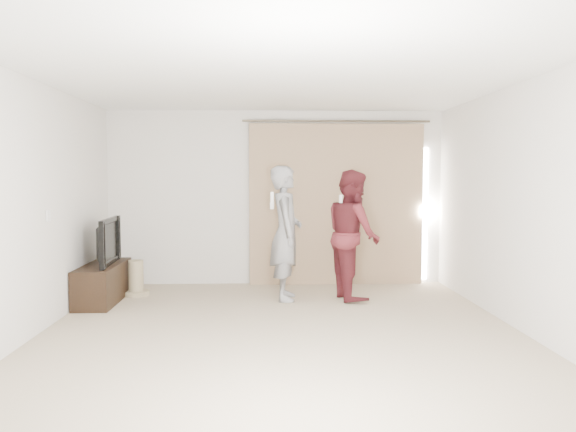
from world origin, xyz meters
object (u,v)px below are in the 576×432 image
(tv_console, at_px, (103,283))
(tv, at_px, (102,241))
(person_woman, at_px, (353,234))
(person_man, at_px, (286,233))

(tv_console, bearing_deg, tv, 0.00)
(tv_console, distance_m, person_woman, 3.32)
(person_man, bearing_deg, tv, -178.96)
(tv_console, relative_size, person_man, 0.72)
(tv_console, distance_m, tv, 0.54)
(tv_console, bearing_deg, person_man, 1.04)
(tv_console, height_order, person_man, person_man)
(tv, height_order, person_man, person_man)
(tv_console, xyz_separation_m, tv, (0.00, 0.00, 0.54))
(person_man, relative_size, person_woman, 1.03)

